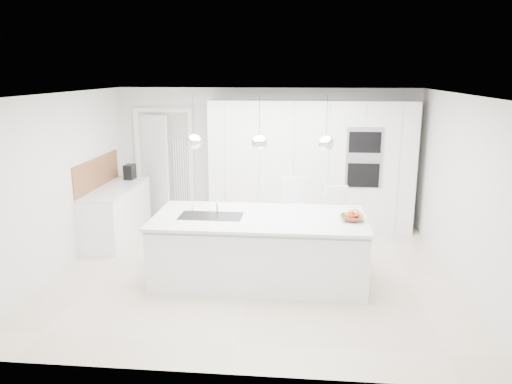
# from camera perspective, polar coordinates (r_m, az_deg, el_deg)

# --- Properties ---
(floor) EXTENTS (5.50, 5.50, 0.00)m
(floor) POSITION_cam_1_polar(r_m,az_deg,el_deg) (7.23, -0.23, -9.07)
(floor) COLOR beige
(floor) RESTS_ON ground
(wall_back) EXTENTS (5.50, 0.00, 5.50)m
(wall_back) POSITION_cam_1_polar(r_m,az_deg,el_deg) (9.29, 1.30, 4.10)
(wall_back) COLOR silver
(wall_back) RESTS_ON ground
(wall_left) EXTENTS (0.00, 5.00, 5.00)m
(wall_left) POSITION_cam_1_polar(r_m,az_deg,el_deg) (7.62, -21.30, 1.03)
(wall_left) COLOR silver
(wall_left) RESTS_ON ground
(ceiling) EXTENTS (5.50, 5.50, 0.00)m
(ceiling) POSITION_cam_1_polar(r_m,az_deg,el_deg) (6.67, -0.25, 11.15)
(ceiling) COLOR white
(ceiling) RESTS_ON wall_back
(tall_cabinets) EXTENTS (3.60, 0.60, 2.30)m
(tall_cabinets) POSITION_cam_1_polar(r_m,az_deg,el_deg) (8.98, 6.26, 3.05)
(tall_cabinets) COLOR white
(tall_cabinets) RESTS_ON floor
(oven_stack) EXTENTS (0.62, 0.04, 1.05)m
(oven_stack) POSITION_cam_1_polar(r_m,az_deg,el_deg) (8.71, 12.26, 3.81)
(oven_stack) COLOR #A5A5A8
(oven_stack) RESTS_ON tall_cabinets
(doorway_frame) EXTENTS (1.11, 0.08, 2.13)m
(doorway_frame) POSITION_cam_1_polar(r_m,az_deg,el_deg) (9.63, -10.38, 2.87)
(doorway_frame) COLOR white
(doorway_frame) RESTS_ON floor
(hallway_door) EXTENTS (0.76, 0.38, 2.00)m
(hallway_door) POSITION_cam_1_polar(r_m,az_deg,el_deg) (9.66, -11.89, 2.71)
(hallway_door) COLOR white
(hallway_door) RESTS_ON floor
(radiator) EXTENTS (0.32, 0.04, 1.40)m
(radiator) POSITION_cam_1_polar(r_m,az_deg,el_deg) (9.58, -8.51, 1.81)
(radiator) COLOR white
(radiator) RESTS_ON floor
(left_base_cabinets) EXTENTS (0.60, 1.80, 0.86)m
(left_base_cabinets) POSITION_cam_1_polar(r_m,az_deg,el_deg) (8.75, -15.61, -2.51)
(left_base_cabinets) COLOR white
(left_base_cabinets) RESTS_ON floor
(left_worktop) EXTENTS (0.62, 1.82, 0.04)m
(left_worktop) POSITION_cam_1_polar(r_m,az_deg,el_deg) (8.64, -15.80, 0.35)
(left_worktop) COLOR silver
(left_worktop) RESTS_ON left_base_cabinets
(oak_backsplash) EXTENTS (0.02, 1.80, 0.50)m
(oak_backsplash) POSITION_cam_1_polar(r_m,az_deg,el_deg) (8.70, -17.68, 2.12)
(oak_backsplash) COLOR brown
(oak_backsplash) RESTS_ON wall_left
(island_base) EXTENTS (2.80, 1.20, 0.86)m
(island_base) POSITION_cam_1_polar(r_m,az_deg,el_deg) (6.78, 0.36, -6.73)
(island_base) COLOR white
(island_base) RESTS_ON floor
(island_worktop) EXTENTS (2.84, 1.40, 0.04)m
(island_worktop) POSITION_cam_1_polar(r_m,az_deg,el_deg) (6.69, 0.40, -2.96)
(island_worktop) COLOR silver
(island_worktop) RESTS_ON island_base
(island_sink) EXTENTS (0.84, 0.44, 0.18)m
(island_sink) POSITION_cam_1_polar(r_m,az_deg,el_deg) (6.74, -5.15, -3.41)
(island_sink) COLOR #3F3F42
(island_sink) RESTS_ON island_worktop
(island_tap) EXTENTS (0.02, 0.02, 0.30)m
(island_tap) POSITION_cam_1_polar(r_m,az_deg,el_deg) (6.86, -4.48, -1.10)
(island_tap) COLOR white
(island_tap) RESTS_ON island_worktop
(pendant_left) EXTENTS (0.20, 0.20, 0.20)m
(pendant_left) POSITION_cam_1_polar(r_m,az_deg,el_deg) (6.55, -7.09, 5.72)
(pendant_left) COLOR white
(pendant_left) RESTS_ON ceiling
(pendant_mid) EXTENTS (0.20, 0.20, 0.20)m
(pendant_mid) POSITION_cam_1_polar(r_m,az_deg,el_deg) (6.42, 0.38, 5.67)
(pendant_mid) COLOR white
(pendant_mid) RESTS_ON ceiling
(pendant_right) EXTENTS (0.20, 0.20, 0.20)m
(pendant_right) POSITION_cam_1_polar(r_m,az_deg,el_deg) (6.40, 8.02, 5.51)
(pendant_right) COLOR white
(pendant_right) RESTS_ON ceiling
(fruit_bowl) EXTENTS (0.35, 0.35, 0.07)m
(fruit_bowl) POSITION_cam_1_polar(r_m,az_deg,el_deg) (6.60, 10.88, -2.93)
(fruit_bowl) COLOR brown
(fruit_bowl) RESTS_ON island_worktop
(espresso_machine) EXTENTS (0.17, 0.25, 0.26)m
(espresso_machine) POSITION_cam_1_polar(r_m,az_deg,el_deg) (9.24, -14.22, 2.25)
(espresso_machine) COLOR black
(espresso_machine) RESTS_ON left_worktop
(bar_stool_left) EXTENTS (0.51, 0.62, 1.20)m
(bar_stool_left) POSITION_cam_1_polar(r_m,az_deg,el_deg) (7.65, 4.24, -3.02)
(bar_stool_left) COLOR white
(bar_stool_left) RESTS_ON floor
(bar_stool_right) EXTENTS (0.48, 0.58, 1.11)m
(bar_stool_right) POSITION_cam_1_polar(r_m,az_deg,el_deg) (7.59, 9.11, -3.67)
(bar_stool_right) COLOR white
(bar_stool_right) RESTS_ON floor
(apple_a) EXTENTS (0.08, 0.08, 0.08)m
(apple_a) POSITION_cam_1_polar(r_m,az_deg,el_deg) (6.60, 11.42, -2.67)
(apple_a) COLOR #A51A0F
(apple_a) RESTS_ON fruit_bowl
(apple_b) EXTENTS (0.09, 0.09, 0.09)m
(apple_b) POSITION_cam_1_polar(r_m,az_deg,el_deg) (6.52, 10.89, -2.79)
(apple_b) COLOR #A51A0F
(apple_b) RESTS_ON fruit_bowl
(apple_c) EXTENTS (0.08, 0.08, 0.08)m
(apple_c) POSITION_cam_1_polar(r_m,az_deg,el_deg) (6.65, 10.90, -2.48)
(apple_c) COLOR #A51A0F
(apple_c) RESTS_ON fruit_bowl
(banana_bunch) EXTENTS (0.23, 0.16, 0.20)m
(banana_bunch) POSITION_cam_1_polar(r_m,az_deg,el_deg) (6.55, 10.97, -2.37)
(banana_bunch) COLOR yellow
(banana_bunch) RESTS_ON fruit_bowl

